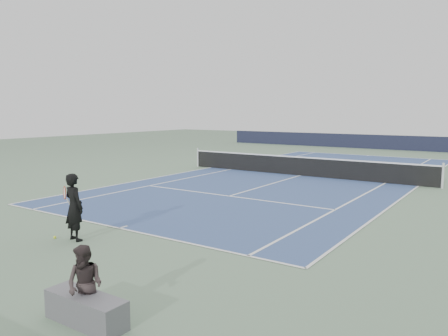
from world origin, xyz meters
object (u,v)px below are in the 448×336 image
Objects in this scene: tennis_net at (300,166)px; tennis_ball at (55,237)px; tennis_player at (74,207)px; spectator_bench at (85,296)px.

tennis_ball is (-0.63, -13.45, -0.47)m from tennis_net.
tennis_net is 7.64× the size of tennis_player.
tennis_net is at bearing 87.30° from tennis_ball.
tennis_ball is at bearing -92.70° from tennis_net.
tennis_player is (-0.10, -13.24, 0.34)m from tennis_net.
spectator_bench reaches higher than tennis_net.
spectator_bench is at bearing -29.64° from tennis_ball.
tennis_net is 16.31m from spectator_bench.
tennis_net is at bearing 102.97° from spectator_bench.
spectator_bench is (3.66, -15.89, -0.07)m from tennis_net.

